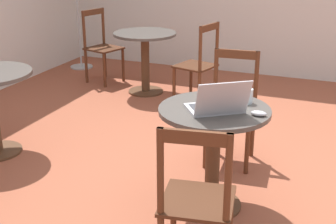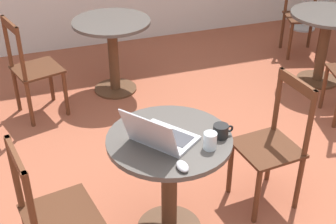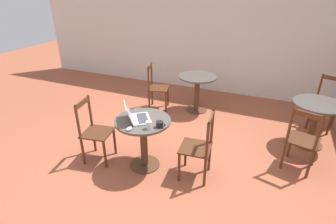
% 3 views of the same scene
% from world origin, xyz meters
% --- Properties ---
extents(ground_plane, '(16.00, 16.00, 0.00)m').
position_xyz_m(ground_plane, '(0.00, 0.00, 0.00)').
color(ground_plane, '#9E5138').
extents(cafe_table_near, '(0.73, 0.73, 0.72)m').
position_xyz_m(cafe_table_near, '(-0.24, 0.03, 0.53)').
color(cafe_table_near, '#51331E').
rests_on(cafe_table_near, ground_plane).
extents(cafe_table_mid, '(0.73, 0.73, 0.72)m').
position_xyz_m(cafe_table_mid, '(1.91, 1.51, 0.53)').
color(cafe_table_mid, '#51331E').
rests_on(cafe_table_mid, ground_plane).
extents(chair_near_right, '(0.41, 0.41, 0.91)m').
position_xyz_m(chair_near_right, '(0.51, 0.10, 0.45)').
color(chair_near_right, '#562D19').
rests_on(chair_near_right, ground_plane).
extents(chair_near_left, '(0.44, 0.44, 0.91)m').
position_xyz_m(chair_near_left, '(-0.95, -0.09, 0.45)').
color(chair_near_left, '#562D19').
rests_on(chair_near_left, ground_plane).
extents(chair_mid_front, '(0.47, 0.47, 0.91)m').
position_xyz_m(chair_mid_front, '(1.72, 0.78, 0.45)').
color(chair_mid_front, '#562D19').
rests_on(chair_mid_front, ground_plane).
extents(chair_mid_back, '(0.47, 0.47, 0.91)m').
position_xyz_m(chair_mid_back, '(2.12, 2.21, 0.45)').
color(chair_mid_back, '#562D19').
rests_on(chair_mid_back, ground_plane).
extents(laptop, '(0.45, 0.46, 0.24)m').
position_xyz_m(laptop, '(-0.31, -0.00, 0.77)').
color(laptop, '#B7B7BC').
rests_on(laptop, cafe_table_near).
extents(mouse, '(0.06, 0.10, 0.03)m').
position_xyz_m(mouse, '(-0.27, -0.26, 0.74)').
color(mouse, '#B7B7BC').
rests_on(mouse, cafe_table_near).
extents(mug, '(0.12, 0.09, 0.08)m').
position_xyz_m(mug, '(0.04, -0.06, 0.76)').
color(mug, black).
rests_on(mug, cafe_table_near).
extents(drinking_glass, '(0.07, 0.07, 0.10)m').
position_xyz_m(drinking_glass, '(-0.07, -0.14, 0.77)').
color(drinking_glass, silver).
rests_on(drinking_glass, cafe_table_near).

